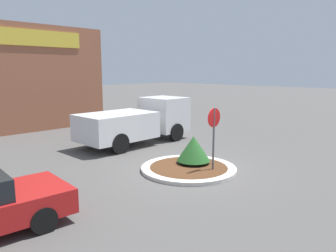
{
  "coord_description": "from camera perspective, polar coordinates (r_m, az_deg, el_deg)",
  "views": [
    {
      "loc": [
        -8.54,
        -7.41,
        3.54
      ],
      "look_at": [
        0.93,
        1.96,
        1.26
      ],
      "focal_mm": 35.0,
      "sensor_mm": 36.0,
      "label": 1
    }
  ],
  "objects": [
    {
      "name": "ground_plane",
      "position": [
        11.84,
        3.59,
        -7.69
      ],
      "size": [
        120.0,
        120.0,
        0.0
      ],
      "primitive_type": "plane",
      "color": "#514F4C"
    },
    {
      "name": "traffic_island",
      "position": [
        11.83,
        3.6,
        -7.4
      ],
      "size": [
        3.39,
        3.39,
        0.13
      ],
      "color": "beige",
      "rests_on": "ground_plane"
    },
    {
      "name": "stop_sign",
      "position": [
        11.29,
        7.98,
        -0.4
      ],
      "size": [
        0.66,
        0.07,
        2.29
      ],
      "color": "#4C4C51",
      "rests_on": "ground_plane"
    },
    {
      "name": "island_shrub",
      "position": [
        12.13,
        4.47,
        -3.9
      ],
      "size": [
        1.24,
        1.24,
        1.02
      ],
      "color": "brown",
      "rests_on": "traffic_island"
    },
    {
      "name": "utility_truck",
      "position": [
        16.0,
        -5.21,
        0.85
      ],
      "size": [
        5.77,
        2.34,
        2.14
      ],
      "rotation": [
        0.0,
        0.0,
        0.01
      ],
      "color": "silver",
      "rests_on": "ground_plane"
    },
    {
      "name": "storefront_building",
      "position": [
        22.75,
        -27.26,
        7.45
      ],
      "size": [
        10.81,
        6.07,
        6.13
      ],
      "color": "#93563D",
      "rests_on": "ground_plane"
    }
  ]
}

